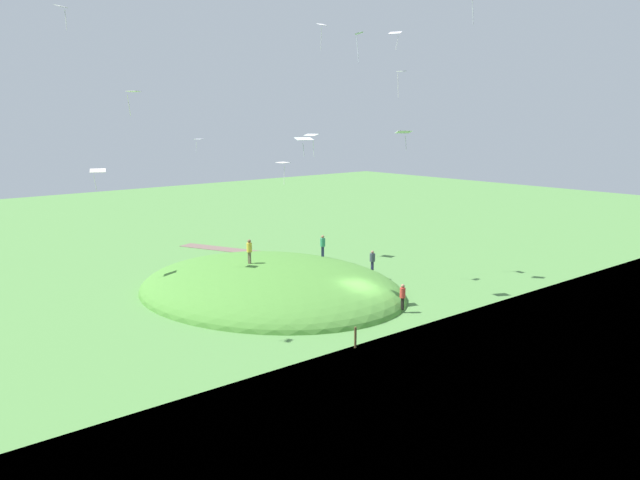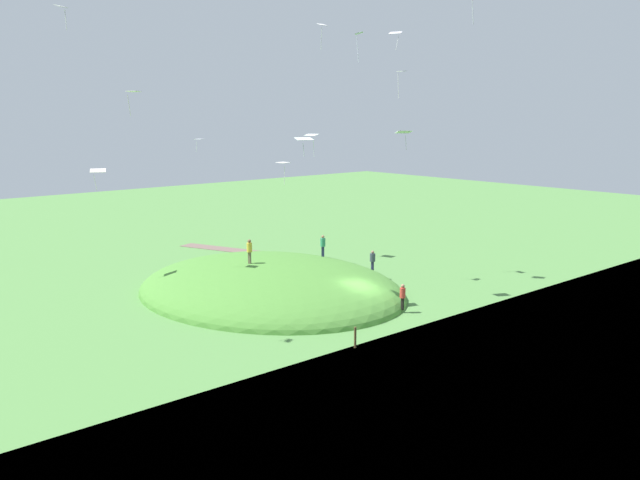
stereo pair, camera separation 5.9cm
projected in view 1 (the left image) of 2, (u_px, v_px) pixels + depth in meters
The scene contains 20 objects.
ground_plane at pixel (364, 309), 46.30m from camera, with size 160.00×160.00×0.00m, color #4F8340.
grass_hill at pixel (270, 292), 50.65m from camera, with size 21.90×18.19×4.64m, color #4A8534.
dirt_path at pixel (243, 251), 65.48m from camera, with size 14.15×1.77×0.04m, color #6C574F.
person_with_child at pixel (249, 248), 49.46m from camera, with size 0.49×0.49×1.79m.
person_near_shore at pixel (372, 258), 54.11m from camera, with size 0.53×0.53×1.67m.
person_walking_path at pixel (403, 294), 45.09m from camera, with size 0.44×0.44×1.77m.
person_on_hilltop at pixel (323, 243), 54.36m from camera, with size 0.57×0.57×1.73m.
kite_0 at pixel (62, 8), 35.77m from camera, with size 0.65×0.73×1.27m.
kite_1 at pixel (283, 163), 58.42m from camera, with size 1.14×0.80×1.92m.
kite_2 at pixel (311, 136), 60.89m from camera, with size 1.37×1.14×2.02m.
kite_3 at pixel (359, 36), 44.15m from camera, with size 0.92×0.92×1.97m.
kite_4 at pixel (133, 93), 46.17m from camera, with size 1.05×0.92×1.69m.
kite_5 at pixel (395, 34), 51.01m from camera, with size 1.11×0.98×1.40m.
kite_6 at pixel (304, 139), 44.72m from camera, with size 1.11×1.33×1.25m.
kite_7 at pixel (98, 171), 48.33m from camera, with size 1.13×1.29×1.50m.
kite_8 at pixel (322, 27), 50.32m from camera, with size 0.53×0.73×1.89m.
kite_9 at pixel (404, 132), 47.31m from camera, with size 1.14×1.30×1.40m.
kite_10 at pixel (401, 74), 53.52m from camera, with size 0.77×0.54×2.11m.
kite_12 at pixel (199, 140), 55.57m from camera, with size 0.98×1.02×1.11m.
mooring_post at pixel (355, 337), 38.45m from camera, with size 0.14×0.14×1.22m, color brown.
Camera 1 is at (-31.65, 31.67, 13.04)m, focal length 38.25 mm.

